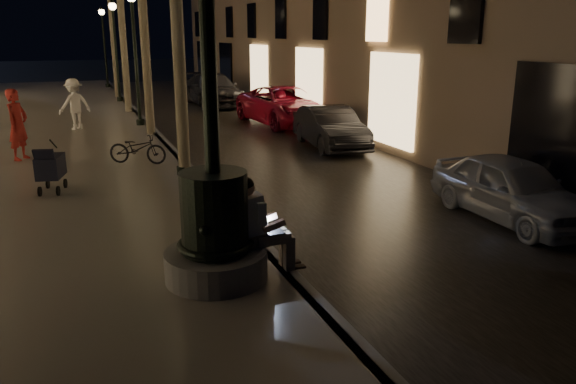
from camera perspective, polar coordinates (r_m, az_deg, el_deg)
name	(u,v)px	position (r m, az deg, el deg)	size (l,w,h in m)	color
ground	(153,134)	(20.43, -13.54, 5.73)	(120.00, 120.00, 0.00)	black
cobble_lane	(235,129)	(21.03, -5.39, 6.40)	(6.00, 45.00, 0.02)	black
promenade	(29,139)	(20.28, -24.83, 4.92)	(8.00, 45.00, 0.20)	slate
curb_strip	(153,131)	(20.41, -13.55, 6.00)	(0.25, 45.00, 0.20)	#59595B
fountain_lamppost	(214,208)	(7.50, -7.51, -1.60)	(1.40, 1.40, 5.21)	#59595B
seated_man_laptop	(258,222)	(7.74, -3.02, -3.11)	(1.02, 0.35, 1.39)	gray
lamp_curb_a	(176,43)	(13.18, -11.32, 14.67)	(0.36, 0.36, 4.81)	black
lamp_curb_b	(134,39)	(21.10, -15.35, 14.76)	(0.36, 0.36, 4.81)	black
lamp_curb_c	(115,37)	(29.06, -17.18, 14.78)	(0.36, 0.36, 4.81)	black
lamp_curb_d	(104,36)	(37.04, -18.22, 14.79)	(0.36, 0.36, 4.81)	black
stroller	(50,167)	(12.73, -23.00, 2.37)	(0.62, 1.09, 1.10)	black
car_front	(512,189)	(11.40, 21.82, 0.32)	(1.45, 3.59, 1.22)	#A4A7AC
car_second	(330,127)	(17.46, 4.30, 6.56)	(1.34, 3.84, 1.26)	black
car_third	(285,106)	(21.97, -0.27, 8.76)	(2.40, 5.20, 1.45)	maroon
car_rear	(213,90)	(28.26, -7.65, 10.28)	(2.12, 5.22, 1.51)	#2E2E33
pedestrian_red	(18,125)	(16.38, -25.77, 6.19)	(0.68, 0.45, 1.86)	#B02823
pedestrian_white	(74,104)	(20.96, -20.87, 8.35)	(1.13, 0.65, 1.74)	white
bicycle	(137,148)	(14.89, -15.05, 4.30)	(0.53, 1.51, 0.79)	black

